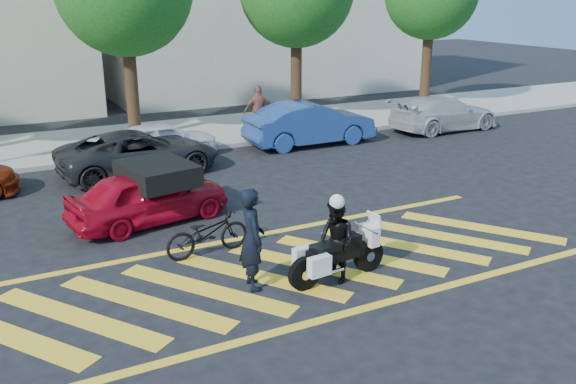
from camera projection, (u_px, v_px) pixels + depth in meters
name	position (u px, v px, depth m)	size (l,w,h in m)	color
ground	(289.00, 270.00, 11.71)	(90.00, 90.00, 0.00)	black
sidewalk	(136.00, 139.00, 21.82)	(60.00, 5.00, 0.15)	#9E998E
crosswalk	(287.00, 271.00, 11.69)	(12.33, 4.00, 0.01)	yellow
officer_bike	(252.00, 239.00, 10.78)	(0.68, 0.45, 1.88)	black
bicycle	(207.00, 233.00, 12.28)	(0.62, 1.78, 0.93)	black
police_motorcycle	(336.00, 255.00, 11.16)	(2.10, 0.70, 0.93)	black
officer_moto	(336.00, 242.00, 11.08)	(0.75, 0.59, 1.55)	black
red_convertible	(149.00, 196.00, 13.98)	(1.49, 3.69, 1.26)	#A6071C
parked_mid_left	(139.00, 153.00, 17.71)	(2.14, 4.63, 1.29)	black
parked_mid_right	(162.00, 140.00, 19.37)	(1.43, 3.55, 1.21)	silver
parked_right	(310.00, 124.00, 21.12)	(1.59, 4.56, 1.50)	navy
parked_far_right	(444.00, 113.00, 23.39)	(1.83, 4.50, 1.31)	#A4A7AC
pedestrian_right	(259.00, 111.00, 21.54)	(1.08, 0.45, 1.85)	#985745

